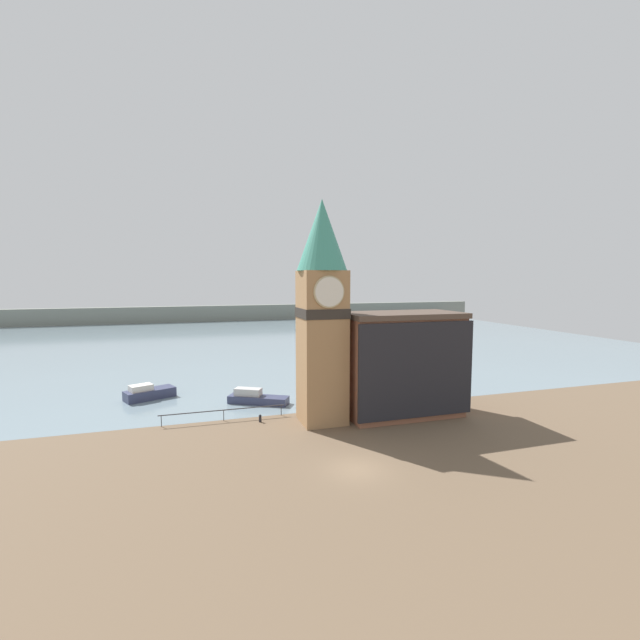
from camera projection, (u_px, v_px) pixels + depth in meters
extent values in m
plane|color=brown|center=(356.00, 469.00, 30.29)|extent=(160.00, 160.00, 0.00)
cube|color=gray|center=(238.00, 337.00, 100.32)|extent=(160.00, 120.00, 0.00)
cube|color=gray|center=(224.00, 313.00, 138.12)|extent=(180.00, 3.00, 5.00)
cube|color=#333338|center=(224.00, 410.00, 40.53)|extent=(11.74, 0.08, 0.08)
cylinder|color=#333338|center=(161.00, 421.00, 38.94)|extent=(0.07, 0.07, 1.05)
cylinder|color=#333338|center=(224.00, 415.00, 40.58)|extent=(0.07, 0.07, 1.05)
cylinder|color=#333338|center=(281.00, 410.00, 42.22)|extent=(0.07, 0.07, 1.05)
cube|color=#9E754C|center=(322.00, 347.00, 39.85)|extent=(4.03, 4.03, 14.20)
cube|color=#2D2823|center=(322.00, 313.00, 39.54)|extent=(4.15, 4.15, 0.90)
cylinder|color=tan|center=(329.00, 292.00, 37.38)|extent=(2.84, 0.12, 2.84)
cylinder|color=silver|center=(329.00, 292.00, 37.30)|extent=(2.58, 0.12, 2.58)
cylinder|color=tan|center=(343.00, 291.00, 39.96)|extent=(0.12, 2.84, 2.84)
cylinder|color=silver|center=(344.00, 291.00, 39.99)|extent=(0.12, 2.58, 2.58)
cone|color=teal|center=(322.00, 235.00, 38.86)|extent=(4.64, 4.64, 6.47)
cube|color=#935B42|center=(401.00, 366.00, 42.38)|extent=(11.19, 5.84, 9.69)
cube|color=#4C3D33|center=(402.00, 315.00, 41.90)|extent=(11.59, 6.24, 0.50)
cube|color=#232328|center=(417.00, 370.00, 39.45)|extent=(11.69, 0.30, 8.91)
cube|color=#333856|center=(258.00, 400.00, 46.23)|extent=(6.53, 4.69, 0.84)
cube|color=#B2B2B2|center=(248.00, 392.00, 46.40)|extent=(3.09, 2.46, 0.79)
cube|color=#333856|center=(150.00, 394.00, 48.16)|extent=(5.71, 4.12, 1.08)
cube|color=silver|center=(141.00, 388.00, 47.45)|extent=(2.74, 2.31, 0.66)
cylinder|color=black|center=(260.00, 419.00, 40.26)|extent=(0.25, 0.25, 0.60)
sphere|color=black|center=(260.00, 416.00, 40.23)|extent=(0.26, 0.26, 0.26)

